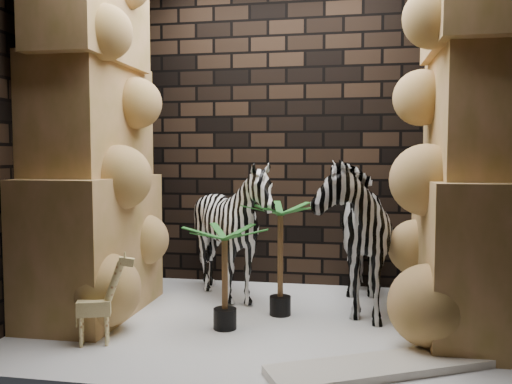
% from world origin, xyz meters
% --- Properties ---
extents(floor, '(3.50, 3.50, 0.00)m').
position_xyz_m(floor, '(0.00, 0.00, 0.00)').
color(floor, silver).
rests_on(floor, ground).
extents(wall_back, '(3.50, 0.00, 3.50)m').
position_xyz_m(wall_back, '(0.00, 1.25, 1.50)').
color(wall_back, black).
rests_on(wall_back, ground).
extents(wall_front, '(3.50, 0.00, 3.50)m').
position_xyz_m(wall_front, '(0.00, -1.25, 1.50)').
color(wall_front, black).
rests_on(wall_front, ground).
extents(wall_left, '(0.00, 3.00, 3.00)m').
position_xyz_m(wall_left, '(-1.75, 0.00, 1.50)').
color(wall_left, black).
rests_on(wall_left, ground).
extents(rock_pillar_left, '(0.68, 1.30, 3.00)m').
position_xyz_m(rock_pillar_left, '(-1.40, 0.00, 1.50)').
color(rock_pillar_left, tan).
rests_on(rock_pillar_left, floor).
extents(rock_pillar_right, '(0.58, 1.25, 3.00)m').
position_xyz_m(rock_pillar_right, '(1.42, 0.00, 1.50)').
color(rock_pillar_right, tan).
rests_on(rock_pillar_right, floor).
extents(zebra_right, '(0.78, 1.30, 1.47)m').
position_xyz_m(zebra_right, '(0.62, 0.50, 0.74)').
color(zebra_right, white).
rests_on(zebra_right, floor).
extents(zebra_left, '(1.07, 1.28, 1.10)m').
position_xyz_m(zebra_left, '(-0.38, 0.54, 0.55)').
color(zebra_left, white).
rests_on(zebra_left, floor).
extents(giraffe_toy, '(0.35, 0.22, 0.64)m').
position_xyz_m(giraffe_toy, '(-1.05, -0.68, 0.32)').
color(giraffe_toy, '#E3CF85').
rests_on(giraffe_toy, floor).
extents(palm_front, '(0.36, 0.36, 0.91)m').
position_xyz_m(palm_front, '(0.09, 0.20, 0.46)').
color(palm_front, '#1C4C20').
rests_on(palm_front, floor).
extents(palm_back, '(0.36, 0.36, 0.77)m').
position_xyz_m(palm_back, '(-0.27, -0.20, 0.38)').
color(palm_back, '#1C4C20').
rests_on(palm_back, floor).
extents(surfboard, '(1.38, 0.93, 0.05)m').
position_xyz_m(surfboard, '(0.82, -0.78, 0.03)').
color(surfboard, silver).
rests_on(surfboard, floor).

